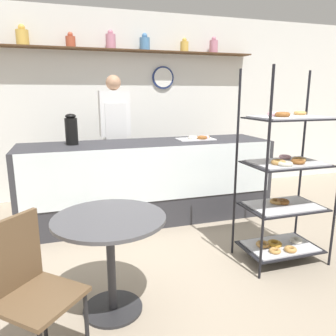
{
  "coord_description": "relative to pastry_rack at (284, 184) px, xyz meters",
  "views": [
    {
      "loc": [
        -0.95,
        -2.56,
        1.53
      ],
      "look_at": [
        0.0,
        0.43,
        0.82
      ],
      "focal_mm": 35.0,
      "sensor_mm": 36.0,
      "label": 1
    }
  ],
  "objects": [
    {
      "name": "pastry_rack",
      "position": [
        0.0,
        0.0,
        0.0
      ],
      "size": [
        0.75,
        0.5,
        1.74
      ],
      "color": "black",
      "rests_on": "ground_plane"
    },
    {
      "name": "person_worker",
      "position": [
        -1.2,
        2.08,
        0.24
      ],
      "size": [
        0.4,
        0.23,
        1.77
      ],
      "color": "#282833",
      "rests_on": "ground_plane"
    },
    {
      "name": "coffee_carafe",
      "position": [
        -1.78,
        1.47,
        0.39
      ],
      "size": [
        0.14,
        0.14,
        0.35
      ],
      "color": "black",
      "rests_on": "display_counter"
    },
    {
      "name": "cafe_chair",
      "position": [
        -2.1,
        -0.68,
        -0.18
      ],
      "size": [
        0.54,
        0.54,
        0.9
      ],
      "rotation": [
        0.0,
        0.0,
        7.11
      ],
      "color": "black",
      "rests_on": "ground_plane"
    },
    {
      "name": "donut_tray_counter",
      "position": [
        -0.23,
        1.43,
        0.24
      ],
      "size": [
        0.46,
        0.28,
        0.05
      ],
      "color": "silver",
      "rests_on": "display_counter"
    },
    {
      "name": "cafe_table",
      "position": [
        -1.61,
        -0.27,
        -0.19
      ],
      "size": [
        0.77,
        0.77,
        0.71
      ],
      "color": "#262628",
      "rests_on": "ground_plane"
    },
    {
      "name": "display_counter",
      "position": [
        -0.91,
        1.4,
        -0.26
      ],
      "size": [
        3.0,
        0.79,
        0.96
      ],
      "color": "#333338",
      "rests_on": "ground_plane"
    },
    {
      "name": "ground_plane",
      "position": [
        -0.91,
        0.17,
        -0.74
      ],
      "size": [
        14.0,
        14.0,
        0.0
      ],
      "primitive_type": "plane",
      "color": "gray"
    },
    {
      "name": "back_wall",
      "position": [
        -0.91,
        2.62,
        0.63
      ],
      "size": [
        10.0,
        0.3,
        2.7
      ],
      "color": "white",
      "rests_on": "ground_plane"
    }
  ]
}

